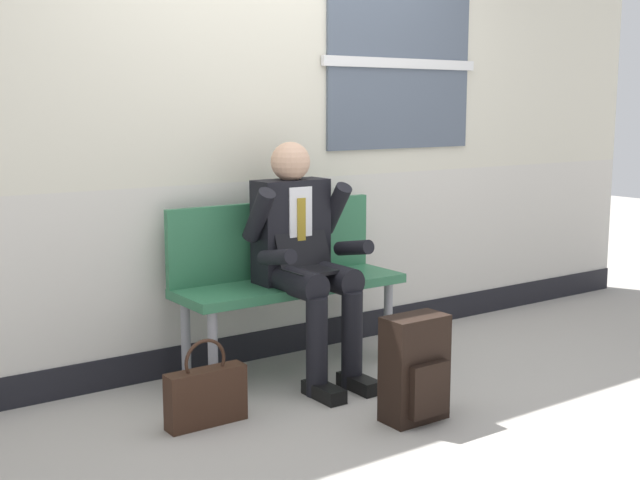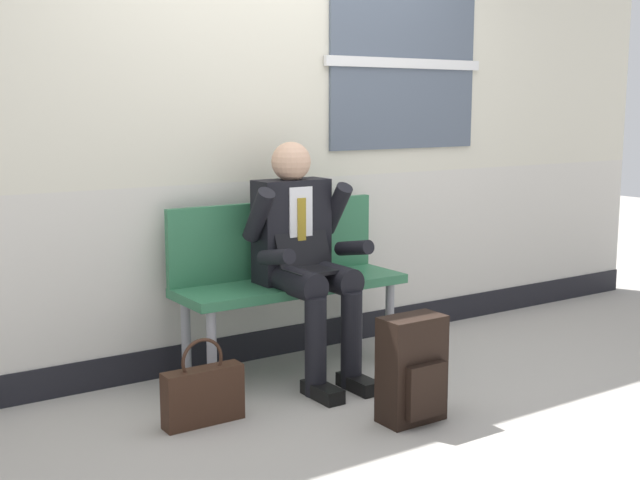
% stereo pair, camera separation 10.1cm
% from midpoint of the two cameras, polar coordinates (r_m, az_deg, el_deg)
% --- Properties ---
extents(ground_plane, '(18.00, 18.00, 0.00)m').
position_cam_midpoint_polar(ground_plane, '(4.48, 0.11, -9.51)').
color(ground_plane, '#9E9991').
extents(station_wall, '(6.17, 0.16, 2.91)m').
position_cam_midpoint_polar(station_wall, '(4.73, -3.90, 9.30)').
color(station_wall, beige).
rests_on(station_wall, ground).
extents(bench_with_person, '(1.28, 0.42, 0.92)m').
position_cam_midpoint_polar(bench_with_person, '(4.52, -3.15, -2.10)').
color(bench_with_person, '#2D6B47').
rests_on(bench_with_person, ground).
extents(person_seated, '(0.57, 0.70, 1.25)m').
position_cam_midpoint_polar(person_seated, '(4.34, -1.77, -0.94)').
color(person_seated, black).
rests_on(person_seated, ground).
extents(backpack, '(0.30, 0.21, 0.49)m').
position_cam_midpoint_polar(backpack, '(3.86, 5.85, -8.89)').
color(backpack, black).
rests_on(backpack, ground).
extents(handbag, '(0.38, 0.10, 0.40)m').
position_cam_midpoint_polar(handbag, '(3.86, -8.62, -10.50)').
color(handbag, '#331E14').
rests_on(handbag, ground).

